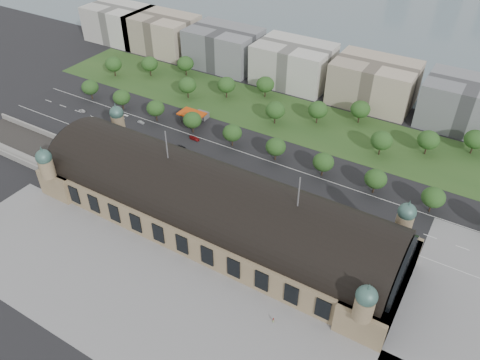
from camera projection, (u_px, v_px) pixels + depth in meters
The scene contains 52 objects.
ground at pixel (214, 225), 187.18m from camera, with size 900.00×900.00×0.00m, color black.
station at pixel (213, 205), 180.92m from camera, with size 150.00×48.40×44.30m.
track_cutting at pixel (25, 148), 230.29m from camera, with size 70.00×24.00×3.10m.
plaza_south at pixel (165, 314), 153.17m from camera, with size 190.00×48.00×0.12m, color gray.
road_slab at pixel (223, 163), 221.20m from camera, with size 260.00×26.00×0.10m, color black.
grass_belt at pixel (285, 116), 256.54m from camera, with size 300.00×45.00×0.10m, color #2B5020.
petrol_station at pixel (197, 115), 251.83m from camera, with size 14.00×13.00×5.05m.
lake at pixel (411, 16), 389.75m from camera, with size 700.00×320.00×0.08m, color slate.
office_0 at pixel (120, 23), 339.89m from camera, with size 45.00×32.00×24.00m, color silver.
office_1 at pixel (163, 33), 323.51m from camera, with size 45.00×32.00×24.00m, color #C3B199.
office_2 at pixel (224, 48), 303.04m from camera, with size 45.00×32.00×24.00m, color gray.
office_3 at pixel (293, 64), 282.57m from camera, with size 45.00×32.00×24.00m, color silver.
office_4 at pixel (374, 83), 262.10m from camera, with size 45.00×32.00×24.00m, color #C3B199.
office_5 at pixel (468, 105), 241.62m from camera, with size 45.00×32.00×24.00m, color gray.
tree_row_0 at pixel (90, 87), 267.82m from camera, with size 9.60×9.60×11.52m.
tree_row_1 at pixel (122, 97), 257.99m from camera, with size 9.60×9.60×11.52m.
tree_row_2 at pixel (155, 108), 248.17m from camera, with size 9.60×9.60×11.52m.
tree_row_3 at pixel (192, 120), 238.34m from camera, with size 9.60×9.60×11.52m.
tree_row_4 at pixel (232, 133), 228.51m from camera, with size 9.60×9.60×11.52m.
tree_row_5 at pixel (276, 147), 218.69m from camera, with size 9.60×9.60×11.52m.
tree_row_6 at pixel (323, 162), 208.86m from camera, with size 9.60×9.60×11.52m.
tree_row_7 at pixel (376, 179), 199.03m from camera, with size 9.60×9.60×11.52m.
tree_row_8 at pixel (433, 197), 189.21m from camera, with size 9.60×9.60×11.52m.
tree_belt_0 at pixel (113, 64), 291.93m from camera, with size 10.40×10.40×12.48m.
tree_belt_1 at pixel (150, 64), 292.31m from camera, with size 10.40×10.40×12.48m.
tree_belt_2 at pixel (185, 63), 292.68m from camera, with size 10.40×10.40×12.48m.
tree_belt_3 at pixel (187, 85), 268.59m from camera, with size 10.40×10.40×12.48m.
tree_belt_4 at pixel (226, 85), 268.97m from camera, with size 10.40×10.40×12.48m.
tree_belt_5 at pixel (265, 84), 269.35m from camera, with size 10.40×10.40×12.48m.
tree_belt_6 at pixel (275, 110), 245.25m from camera, with size 10.40×10.40×12.48m.
tree_belt_7 at pixel (318, 110), 245.63m from camera, with size 10.40×10.40×12.48m.
tree_belt_8 at pixel (360, 109), 246.01m from camera, with size 10.40×10.40×12.48m.
tree_belt_9 at pixel (382, 140), 221.92m from camera, with size 10.40×10.40×12.48m.
tree_belt_10 at pixel (429, 140), 222.29m from camera, with size 10.40×10.40×12.48m.
tree_belt_11 at pixel (475, 139), 222.67m from camera, with size 10.40×10.40×12.48m.
traffic_car_0 at pixel (82, 111), 259.73m from camera, with size 1.77×4.39×1.50m, color silver.
traffic_car_1 at pixel (141, 122), 249.84m from camera, with size 1.45×4.16×1.37m, color gray.
traffic_car_2 at pixel (180, 147), 230.79m from camera, with size 2.29×4.96×1.38m, color black.
traffic_car_3 at pixel (195, 138), 236.87m from camera, with size 2.24×5.52×1.60m, color maroon.
traffic_car_4 at pixel (264, 187), 205.67m from camera, with size 1.51×3.75×1.28m, color #161E3F.
traffic_car_6 at pixel (413, 240), 179.30m from camera, with size 2.61×5.65×1.57m, color silver.
parked_car_0 at pixel (104, 143), 233.75m from camera, with size 1.60×4.58×1.51m, color black.
parked_car_1 at pixel (153, 156), 224.96m from camera, with size 2.12×4.59×1.28m, color maroon.
parked_car_2 at pixel (141, 154), 225.80m from camera, with size 2.14×5.27×1.53m, color #161F3F.
parked_car_3 at pixel (152, 155), 225.08m from camera, with size 1.70×4.23×1.44m, color #585C60.
parked_car_4 at pixel (164, 166), 218.05m from camera, with size 1.66×4.76×1.57m, color silver.
parked_car_5 at pixel (201, 180), 209.43m from camera, with size 2.25×4.88×1.36m, color #94959C.
parked_car_6 at pixel (191, 176), 211.82m from camera, with size 1.90×4.66×1.35m, color black.
bus_west at pixel (244, 176), 209.79m from camera, with size 2.95×12.59×3.51m, color #AE1B28.
bus_mid at pixel (292, 194), 200.04m from camera, with size 2.57×10.96×3.05m, color silver.
bus_east at pixel (275, 188), 203.54m from camera, with size 2.80×11.95×3.33m, color silver.
pedestrian_0 at pixel (273, 320), 150.21m from camera, with size 0.90×0.52×1.85m, color gray.
Camera 1 is at (80.08, -112.40, 128.16)m, focal length 35.00 mm.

